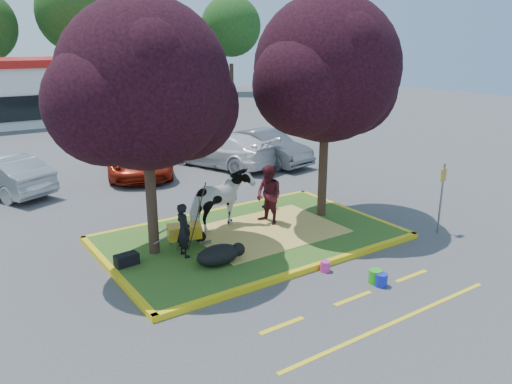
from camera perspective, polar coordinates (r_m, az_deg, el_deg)
ground at (r=14.62m, az=-0.66°, el=-5.47°), size 90.00×90.00×0.00m
median_island at (r=14.59m, az=-0.66°, el=-5.20°), size 8.00×5.00×0.15m
curb_near at (r=12.70m, az=5.85°, el=-8.78°), size 8.30×0.16×0.15m
curb_far at (r=16.67m, az=-5.56°, el=-2.42°), size 8.30×0.16×0.15m
curb_left at (r=12.99m, az=-16.03°, el=-8.78°), size 0.16×5.30×0.15m
curb_right at (r=17.04m, az=10.87°, el=-2.22°), size 0.16×5.30×0.15m
straw_bedding at (r=14.88m, az=1.27°, el=-4.42°), size 4.20×3.00×0.01m
tree_purple_left at (r=12.63m, az=-12.50°, el=11.05°), size 5.06×4.20×6.51m
tree_purple_right at (r=15.50m, az=8.19°, el=13.02°), size 5.30×4.40×6.82m
fire_lane_stripe_a at (r=10.52m, az=3.00°, el=-14.99°), size 1.10×0.12×0.01m
fire_lane_stripe_b at (r=11.68m, az=11.03°, el=-11.84°), size 1.10×0.12×0.01m
fire_lane_stripe_c at (r=13.05m, az=17.36°, el=-9.14°), size 1.10×0.12×0.01m
fire_lane_long at (r=11.00m, az=15.56°, el=-14.13°), size 6.00×0.10×0.01m
retail_building at (r=40.53m, az=-20.92°, el=11.08°), size 20.40×8.40×4.40m
treeline at (r=49.71m, az=-25.32°, el=17.83°), size 46.58×7.80×14.63m
cow at (r=14.78m, az=-4.01°, el=-1.02°), size 2.25×1.42×1.76m
calf at (r=12.65m, az=-4.36°, el=-7.20°), size 1.29×0.90×0.51m
handler at (r=13.06m, az=-8.28°, el=-4.33°), size 0.37×0.54×1.44m
visitor_a at (r=15.17m, az=1.49°, el=-0.37°), size 0.82×0.99×1.83m
visitor_b at (r=16.76m, az=1.20°, el=0.02°), size 0.39×0.69×1.11m
wheelbarrow at (r=13.81m, az=-8.18°, el=-4.49°), size 1.60×0.76×0.61m
gear_bag_dark at (r=13.04m, az=-14.57°, el=-7.49°), size 0.60×0.36×0.29m
gear_bag_green at (r=12.92m, az=-5.64°, el=-7.43°), size 0.41×0.26×0.21m
sign_post at (r=15.72m, az=20.47°, el=0.06°), size 0.30×0.08×2.14m
bucket_green at (r=12.40m, az=13.46°, el=-9.37°), size 0.38×0.38×0.33m
bucket_pink at (r=12.77m, az=7.91°, el=-8.41°), size 0.34×0.34×0.27m
bucket_blue at (r=12.30m, az=14.13°, el=-9.72°), size 0.37×0.37×0.31m
car_silver at (r=20.98m, az=-27.10°, el=1.74°), size 3.34×4.82×1.51m
car_red at (r=22.33m, az=-13.11°, el=4.05°), size 4.38×6.13×1.55m
car_white at (r=23.04m, az=-3.83°, el=4.82°), size 3.82×5.72×1.54m
car_grey at (r=23.53m, az=1.14°, el=5.14°), size 2.48×4.95×1.56m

